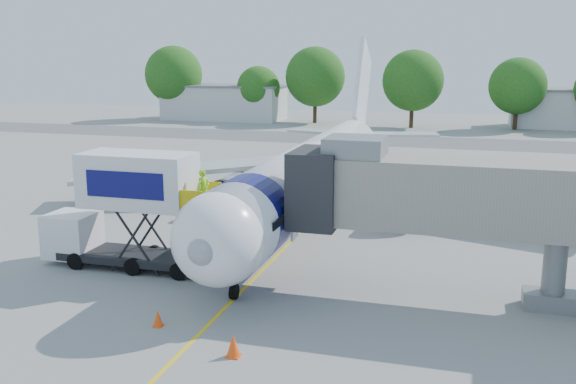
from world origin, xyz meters
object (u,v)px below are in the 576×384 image
(jet_bridge, at_px, (440,196))
(catering_hiloader, at_px, (127,210))
(aircraft, at_px, (314,172))
(ground_tug, at_px, (66,355))

(jet_bridge, relative_size, catering_hiloader, 1.64)
(jet_bridge, bearing_deg, aircraft, 125.70)
(aircraft, distance_m, ground_tug, 21.54)
(ground_tug, bearing_deg, jet_bridge, 35.18)
(catering_hiloader, bearing_deg, aircraft, 60.61)
(catering_hiloader, bearing_deg, ground_tug, -70.48)
(catering_hiloader, relative_size, ground_tug, 2.15)
(jet_bridge, bearing_deg, catering_hiloader, -179.99)
(aircraft, bearing_deg, jet_bridge, -54.30)
(aircraft, relative_size, jet_bridge, 2.71)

